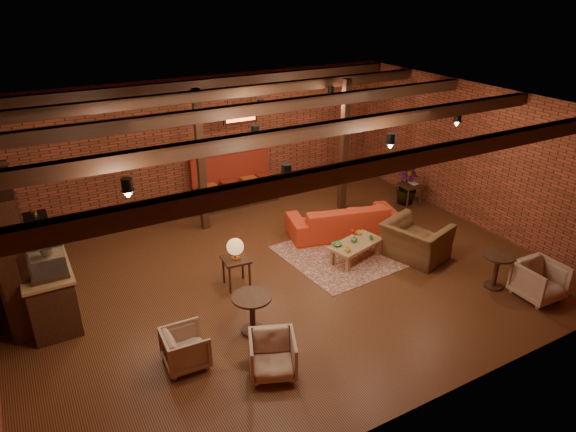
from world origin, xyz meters
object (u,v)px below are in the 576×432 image
armchair_b (272,353)px  armchair_far (540,279)px  coffee_table (355,244)px  armchair_right (416,235)px  round_table_right (497,266)px  side_table_lamp (235,250)px  side_table_book (410,186)px  round_table_left (252,308)px  armchair_a (185,346)px  plant_tall (410,150)px  sofa (343,219)px

armchair_b → armchair_far: 5.12m
coffee_table → armchair_b: (-3.01, -2.13, -0.01)m
armchair_right → round_table_right: (0.55, -1.57, -0.07)m
side_table_lamp → side_table_book: bearing=14.1°
side_table_lamp → round_table_left: (-0.33, -1.39, -0.30)m
round_table_left → side_table_lamp: bearing=76.5°
armchair_a → armchair_right: size_ratio=0.54×
round_table_left → plant_tall: bearing=26.7°
sofa → armchair_right: (0.66, -1.65, 0.17)m
coffee_table → armchair_right: bearing=-25.3°
coffee_table → armchair_right: (1.13, -0.54, 0.17)m
round_table_right → plant_tall: size_ratio=0.24×
coffee_table → plant_tall: bearing=31.5°
round_table_left → armchair_a: round_table_left is taller
round_table_left → side_table_book: round_table_left is taller
coffee_table → armchair_far: 3.43m
sofa → armchair_b: (-3.48, -3.24, -0.02)m
armchair_right → armchair_far: 2.39m
coffee_table → armchair_far: armchair_far is taller
coffee_table → round_table_left: bearing=-158.6°
armchair_right → side_table_book: (1.74, 2.16, -0.00)m
round_table_left → round_table_right: 4.63m
coffee_table → round_table_right: (1.68, -2.11, 0.10)m
sofa → armchair_right: armchair_right is taller
side_table_lamp → armchair_far: 5.50m
armchair_b → side_table_book: (5.88, 3.76, 0.18)m
round_table_left → plant_tall: plant_tall is taller
coffee_table → armchair_a: armchair_a is taller
side_table_lamp → armchair_right: bearing=-12.6°
armchair_right → plant_tall: (1.74, 2.30, 0.90)m
side_table_book → plant_tall: (0.00, 0.13, 0.90)m
side_table_book → plant_tall: plant_tall is taller
sofa → armchair_a: bearing=42.5°
sofa → side_table_lamp: size_ratio=2.47×
side_table_lamp → armchair_b: side_table_lamp is taller
round_table_right → armchair_far: bearing=-57.1°
side_table_lamp → round_table_left: 1.46m
armchair_right → round_table_right: 1.66m
sofa → armchair_right: 1.78m
sofa → round_table_right: size_ratio=3.60×
armchair_right → plant_tall: bearing=-53.9°
side_table_book → armchair_far: (-0.79, -4.36, -0.14)m
coffee_table → round_table_right: bearing=-51.4°
coffee_table → armchair_b: size_ratio=1.85×
side_table_lamp → round_table_left: side_table_lamp is taller
sofa → armchair_b: sofa is taller
armchair_b → armchair_far: (5.09, -0.60, 0.04)m
side_table_lamp → plant_tall: 5.62m
coffee_table → side_table_book: 3.31m
armchair_b → plant_tall: bearing=56.0°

